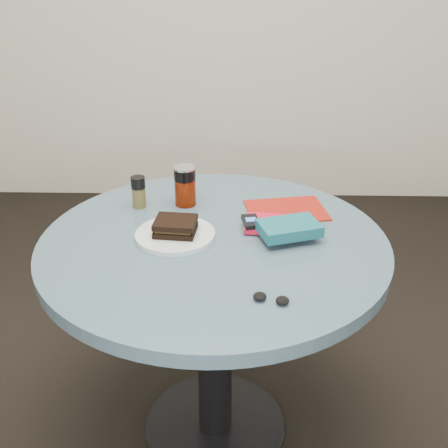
{
  "coord_description": "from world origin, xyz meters",
  "views": [
    {
      "loc": [
        0.06,
        -1.41,
        1.52
      ],
      "look_at": [
        0.03,
        0.0,
        0.8
      ],
      "focal_mm": 45.0,
      "sensor_mm": 36.0,
      "label": 1
    }
  ],
  "objects_px": {
    "plate": "(175,235)",
    "novel": "(289,228)",
    "magazine": "(286,210)",
    "red_book": "(276,225)",
    "mp3_player": "(251,222)",
    "table": "(214,287)",
    "pepper_grinder": "(139,192)",
    "sandwich": "(175,226)",
    "headphones": "(271,299)",
    "soda_can": "(185,186)"
  },
  "relations": [
    {
      "from": "pepper_grinder",
      "to": "mp3_player",
      "type": "distance_m",
      "value": 0.38
    },
    {
      "from": "magazine",
      "to": "red_book",
      "type": "distance_m",
      "value": 0.13
    },
    {
      "from": "plate",
      "to": "magazine",
      "type": "distance_m",
      "value": 0.38
    },
    {
      "from": "table",
      "to": "mp3_player",
      "type": "distance_m",
      "value": 0.23
    },
    {
      "from": "pepper_grinder",
      "to": "magazine",
      "type": "relative_size",
      "value": 0.42
    },
    {
      "from": "table",
      "to": "magazine",
      "type": "xyz_separation_m",
      "value": [
        0.22,
        0.19,
        0.17
      ]
    },
    {
      "from": "table",
      "to": "headphones",
      "type": "bearing_deg",
      "value": -64.05
    },
    {
      "from": "sandwich",
      "to": "mp3_player",
      "type": "distance_m",
      "value": 0.22
    },
    {
      "from": "pepper_grinder",
      "to": "sandwich",
      "type": "bearing_deg",
      "value": -55.87
    },
    {
      "from": "sandwich",
      "to": "mp3_player",
      "type": "xyz_separation_m",
      "value": [
        0.22,
        0.05,
        -0.01
      ]
    },
    {
      "from": "soda_can",
      "to": "pepper_grinder",
      "type": "relative_size",
      "value": 1.26
    },
    {
      "from": "sandwich",
      "to": "magazine",
      "type": "bearing_deg",
      "value": 28.76
    },
    {
      "from": "novel",
      "to": "magazine",
      "type": "bearing_deg",
      "value": 69.71
    },
    {
      "from": "sandwich",
      "to": "soda_can",
      "type": "bearing_deg",
      "value": 87.6
    },
    {
      "from": "pepper_grinder",
      "to": "red_book",
      "type": "relative_size",
      "value": 0.56
    },
    {
      "from": "pepper_grinder",
      "to": "novel",
      "type": "bearing_deg",
      "value": -24.28
    },
    {
      "from": "plate",
      "to": "red_book",
      "type": "relative_size",
      "value": 1.27
    },
    {
      "from": "magazine",
      "to": "headphones",
      "type": "distance_m",
      "value": 0.5
    },
    {
      "from": "plate",
      "to": "novel",
      "type": "relative_size",
      "value": 1.37
    },
    {
      "from": "novel",
      "to": "headphones",
      "type": "height_order",
      "value": "novel"
    },
    {
      "from": "magazine",
      "to": "red_book",
      "type": "bearing_deg",
      "value": -118.49
    },
    {
      "from": "sandwich",
      "to": "pepper_grinder",
      "type": "distance_m",
      "value": 0.24
    },
    {
      "from": "plate",
      "to": "mp3_player",
      "type": "bearing_deg",
      "value": 13.74
    },
    {
      "from": "sandwich",
      "to": "novel",
      "type": "xyz_separation_m",
      "value": [
        0.32,
        -0.01,
        0.0
      ]
    },
    {
      "from": "plate",
      "to": "pepper_grinder",
      "type": "height_order",
      "value": "pepper_grinder"
    },
    {
      "from": "table",
      "to": "red_book",
      "type": "bearing_deg",
      "value": 22.24
    },
    {
      "from": "table",
      "to": "red_book",
      "type": "xyz_separation_m",
      "value": [
        0.18,
        0.07,
        0.18
      ]
    },
    {
      "from": "plate",
      "to": "soda_can",
      "type": "height_order",
      "value": "soda_can"
    },
    {
      "from": "red_book",
      "to": "mp3_player",
      "type": "bearing_deg",
      "value": -165.45
    },
    {
      "from": "headphones",
      "to": "magazine",
      "type": "bearing_deg",
      "value": 81.58
    },
    {
      "from": "soda_can",
      "to": "mp3_player",
      "type": "xyz_separation_m",
      "value": [
        0.21,
        -0.17,
        -0.04
      ]
    },
    {
      "from": "soda_can",
      "to": "red_book",
      "type": "bearing_deg",
      "value": -29.58
    },
    {
      "from": "magazine",
      "to": "red_book",
      "type": "relative_size",
      "value": 1.34
    },
    {
      "from": "headphones",
      "to": "pepper_grinder",
      "type": "bearing_deg",
      "value": 127.23
    },
    {
      "from": "sandwich",
      "to": "table",
      "type": "bearing_deg",
      "value": -6.25
    },
    {
      "from": "mp3_player",
      "to": "plate",
      "type": "bearing_deg",
      "value": -166.26
    },
    {
      "from": "pepper_grinder",
      "to": "red_book",
      "type": "bearing_deg",
      "value": -17.96
    },
    {
      "from": "pepper_grinder",
      "to": "mp3_player",
      "type": "relative_size",
      "value": 1.18
    },
    {
      "from": "soda_can",
      "to": "novel",
      "type": "xyz_separation_m",
      "value": [
        0.31,
        -0.23,
        -0.03
      ]
    },
    {
      "from": "table",
      "to": "novel",
      "type": "distance_m",
      "value": 0.29
    },
    {
      "from": "soda_can",
      "to": "pepper_grinder",
      "type": "bearing_deg",
      "value": -171.64
    },
    {
      "from": "plate",
      "to": "red_book",
      "type": "distance_m",
      "value": 0.3
    },
    {
      "from": "headphones",
      "to": "mp3_player",
      "type": "bearing_deg",
      "value": 96.28
    },
    {
      "from": "table",
      "to": "pepper_grinder",
      "type": "bearing_deg",
      "value": 139.0
    },
    {
      "from": "sandwich",
      "to": "soda_can",
      "type": "relative_size",
      "value": 0.97
    },
    {
      "from": "red_book",
      "to": "mp3_player",
      "type": "distance_m",
      "value": 0.08
    },
    {
      "from": "plate",
      "to": "novel",
      "type": "height_order",
      "value": "novel"
    },
    {
      "from": "sandwich",
      "to": "red_book",
      "type": "relative_size",
      "value": 0.69
    },
    {
      "from": "table",
      "to": "novel",
      "type": "relative_size",
      "value": 5.96
    },
    {
      "from": "soda_can",
      "to": "magazine",
      "type": "xyz_separation_m",
      "value": [
        0.32,
        -0.04,
        -0.06
      ]
    }
  ]
}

